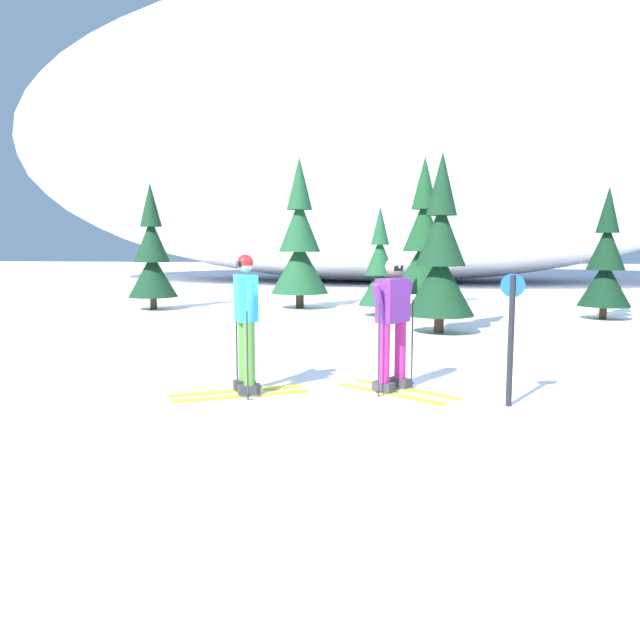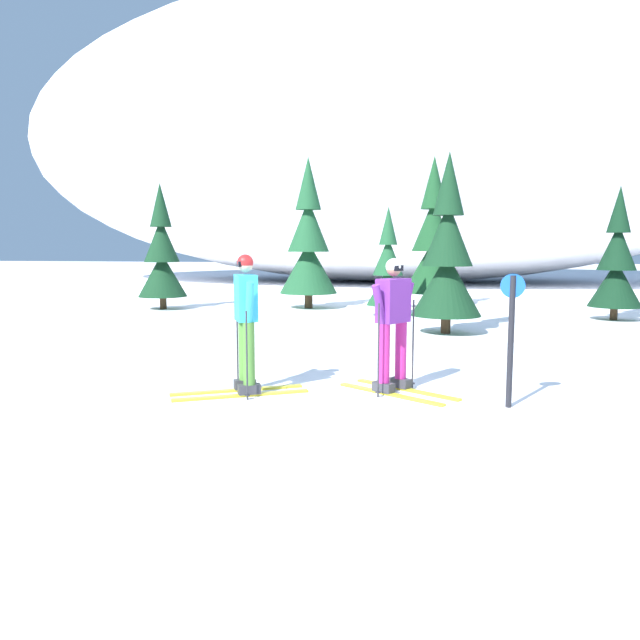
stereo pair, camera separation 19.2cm
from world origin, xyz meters
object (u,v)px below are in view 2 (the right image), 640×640
pine_tree_left (308,246)px  pine_tree_center (433,245)px  pine_tree_center_right (447,258)px  skier_cyan_jacket (246,322)px  pine_tree_far_left (162,257)px  pine_tree_right (617,265)px  pine_tree_center_left (388,271)px  skier_purple_jacket (393,322)px  trail_marker_post (511,333)px

pine_tree_left → pine_tree_center: 3.78m
pine_tree_left → pine_tree_center_right: (4.00, -4.84, -0.27)m
pine_tree_center → pine_tree_center_right: 5.62m
skier_cyan_jacket → pine_tree_far_left: (-5.58, 9.82, 0.63)m
pine_tree_center_right → skier_cyan_jacket: bearing=-113.7°
pine_tree_right → pine_tree_center_left: bearing=-179.0°
skier_purple_jacket → pine_tree_center: pine_tree_center is taller
pine_tree_far_left → trail_marker_post: size_ratio=2.37×
skier_cyan_jacket → pine_tree_center_left: pine_tree_center_left is taller
pine_tree_center → trail_marker_post: 11.84m
skier_cyan_jacket → pine_tree_far_left: pine_tree_far_left is taller
pine_tree_far_left → pine_tree_center_left: 6.80m
pine_tree_center → trail_marker_post: (0.90, -11.76, -1.02)m
pine_tree_center_left → pine_tree_center: bearing=64.7°
pine_tree_far_left → skier_cyan_jacket: bearing=-60.4°
pine_tree_far_left → pine_tree_right: 12.54m
skier_cyan_jacket → pine_tree_left: bearing=97.0°
pine_tree_center_left → pine_tree_right: pine_tree_right is taller
pine_tree_center_right → trail_marker_post: size_ratio=2.46×
skier_cyan_jacket → trail_marker_post: skier_cyan_jacket is taller
pine_tree_left → trail_marker_post: bearing=-67.3°
skier_purple_jacket → pine_tree_center: (0.50, 11.23, 0.99)m
pine_tree_far_left → trail_marker_post: (8.83, -9.93, -0.67)m
pine_tree_right → pine_tree_center_right: bearing=-143.2°
skier_purple_jacket → pine_tree_far_left: size_ratio=0.46×
trail_marker_post → pine_tree_center: bearing=94.4°
pine_tree_far_left → pine_tree_right: size_ratio=1.10×
skier_cyan_jacket → pine_tree_left: (-1.34, 10.88, 0.97)m
skier_cyan_jacket → trail_marker_post: (3.25, -0.11, -0.04)m
skier_cyan_jacket → pine_tree_center: (2.35, 11.65, 0.98)m
skier_cyan_jacket → pine_tree_right: (6.94, 9.26, 0.49)m
pine_tree_center → pine_tree_right: pine_tree_center is taller
trail_marker_post → skier_cyan_jacket: bearing=178.1°
pine_tree_center_left → trail_marker_post: size_ratio=1.86×
pine_tree_right → trail_marker_post: size_ratio=2.15×
skier_cyan_jacket → pine_tree_center: bearing=78.6°
pine_tree_far_left → trail_marker_post: 13.31m
pine_tree_center_left → trail_marker_post: 9.50m
pine_tree_left → pine_tree_center: bearing=11.8°
pine_tree_far_left → pine_tree_center_left: bearing=-5.6°
pine_tree_right → pine_tree_center: bearing=152.4°
pine_tree_far_left → pine_tree_left: pine_tree_left is taller
skier_purple_jacket → pine_tree_far_left: bearing=128.4°
skier_cyan_jacket → pine_tree_left: 11.01m
pine_tree_center → pine_tree_far_left: bearing=-167.0°
skier_cyan_jacket → skier_purple_jacket: skier_cyan_jacket is taller
pine_tree_far_left → pine_tree_center_left: pine_tree_far_left is taller
pine_tree_center → pine_tree_center_right: bearing=-86.9°
pine_tree_center_left → pine_tree_center_right: pine_tree_center_right is taller
pine_tree_left → pine_tree_center_left: (2.52, -1.73, -0.67)m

